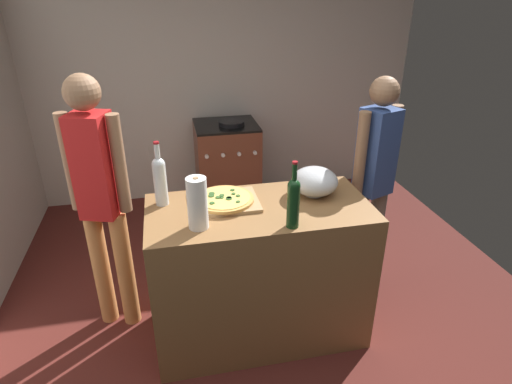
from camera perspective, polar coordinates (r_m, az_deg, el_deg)
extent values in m
cube|color=#511E19|center=(3.63, -2.14, -9.38)|extent=(4.18, 3.39, 0.02)
cube|color=#BCB7AD|center=(4.47, -5.85, 15.62)|extent=(4.18, 0.10, 2.60)
cube|color=olive|center=(2.73, 0.45, -10.66)|extent=(1.31, 0.63, 0.93)
cube|color=tan|center=(2.52, -4.26, -1.34)|extent=(0.40, 0.32, 0.02)
cylinder|color=tan|center=(2.51, -4.28, -0.96)|extent=(0.35, 0.35, 0.02)
cylinder|color=#EAC660|center=(2.51, -4.28, -0.73)|extent=(0.31, 0.31, 0.00)
cylinder|color=#335926|center=(2.54, -3.02, -0.23)|extent=(0.02, 0.02, 0.01)
cylinder|color=#335926|center=(2.52, -4.58, -0.45)|extent=(0.03, 0.03, 0.01)
cylinder|color=#335926|center=(2.51, -2.40, -0.51)|extent=(0.02, 0.02, 0.01)
cylinder|color=#335926|center=(2.53, -5.98, -0.51)|extent=(0.03, 0.03, 0.01)
cylinder|color=#335926|center=(2.44, -5.88, -1.48)|extent=(0.03, 0.03, 0.01)
cylinder|color=#335926|center=(2.50, -4.57, -0.76)|extent=(0.02, 0.02, 0.01)
cylinder|color=#335926|center=(2.55, -5.92, -0.21)|extent=(0.03, 0.03, 0.01)
cylinder|color=#335926|center=(2.59, -3.17, 0.26)|extent=(0.03, 0.03, 0.01)
cylinder|color=#335926|center=(2.49, -3.63, -0.77)|extent=(0.03, 0.03, 0.01)
cylinder|color=#335926|center=(2.48, -3.62, -0.87)|extent=(0.04, 0.04, 0.01)
cylinder|color=#335926|center=(2.50, -5.07, -0.73)|extent=(0.03, 0.03, 0.01)
cylinder|color=#335926|center=(2.45, -2.40, -1.30)|extent=(0.02, 0.02, 0.01)
cylinder|color=#B2B2B7|center=(2.65, 7.73, -0.20)|extent=(0.12, 0.12, 0.01)
ellipsoid|color=silver|center=(2.62, 7.84, 1.43)|extent=(0.28, 0.28, 0.17)
cylinder|color=white|center=(2.23, -7.83, -1.52)|extent=(0.11, 0.11, 0.28)
cylinder|color=#997551|center=(2.23, -7.84, -1.47)|extent=(0.03, 0.03, 0.29)
cylinder|color=#143819|center=(2.24, 4.98, -1.93)|extent=(0.07, 0.07, 0.24)
sphere|color=#143819|center=(2.18, 5.10, 0.86)|extent=(0.07, 0.07, 0.07)
cylinder|color=#143819|center=(2.16, 5.17, 2.55)|extent=(0.03, 0.03, 0.10)
cylinder|color=maroon|center=(2.13, 5.23, 3.93)|extent=(0.03, 0.03, 0.01)
cylinder|color=silver|center=(2.52, -12.62, 0.98)|extent=(0.08, 0.08, 0.25)
sphere|color=silver|center=(2.47, -12.90, 3.61)|extent=(0.08, 0.08, 0.08)
cylinder|color=silver|center=(2.45, -13.07, 5.19)|extent=(0.03, 0.03, 0.10)
cylinder|color=maroon|center=(2.43, -13.20, 6.42)|extent=(0.03, 0.03, 0.01)
cube|color=brown|center=(4.34, -3.86, 3.36)|extent=(0.61, 0.55, 0.86)
cube|color=black|center=(4.19, -4.04, 8.91)|extent=(0.61, 0.55, 0.02)
cylinder|color=silver|center=(3.96, -6.59, 4.73)|extent=(0.04, 0.02, 0.04)
cylinder|color=silver|center=(3.97, -4.42, 4.91)|extent=(0.04, 0.02, 0.04)
cylinder|color=silver|center=(4.00, -2.26, 5.09)|extent=(0.04, 0.02, 0.04)
cylinder|color=silver|center=(4.02, -0.13, 5.25)|extent=(0.04, 0.02, 0.04)
cylinder|color=black|center=(4.15, -3.30, 9.20)|extent=(0.25, 0.25, 0.04)
cylinder|color=#D88C4C|center=(3.01, -19.92, -9.57)|extent=(0.11, 0.11, 0.83)
cylinder|color=#D88C4C|center=(2.95, -17.05, -9.92)|extent=(0.11, 0.11, 0.83)
cube|color=red|center=(2.64, -20.69, 3.26)|extent=(0.26, 0.25, 0.62)
cylinder|color=#936B4C|center=(2.71, -23.58, 3.62)|extent=(0.08, 0.08, 0.59)
cylinder|color=#936B4C|center=(2.58, -17.76, 3.51)|extent=(0.08, 0.08, 0.59)
sphere|color=#936B4C|center=(2.52, -22.23, 12.24)|extent=(0.20, 0.20, 0.20)
cylinder|color=slate|center=(3.35, 15.51, -5.59)|extent=(0.11, 0.11, 0.79)
cylinder|color=slate|center=(3.22, 13.18, -6.60)|extent=(0.11, 0.11, 0.79)
cube|color=#334C8C|center=(2.99, 15.81, 5.21)|extent=(0.26, 0.26, 0.59)
cylinder|color=#936B4C|center=(3.09, 17.73, 5.93)|extent=(0.08, 0.08, 0.56)
cylinder|color=#936B4C|center=(2.88, 13.81, 4.97)|extent=(0.08, 0.08, 0.56)
sphere|color=#936B4C|center=(2.87, 16.79, 12.75)|extent=(0.19, 0.19, 0.19)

